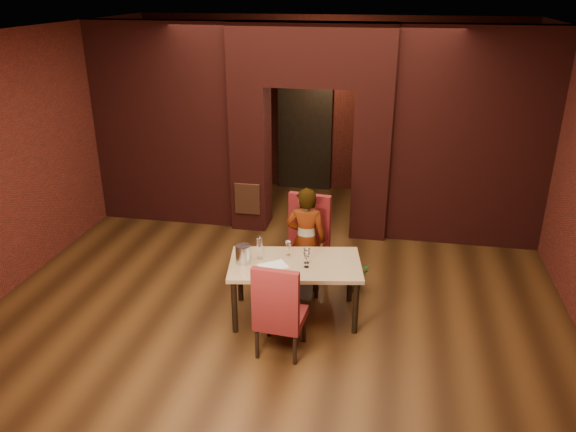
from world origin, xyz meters
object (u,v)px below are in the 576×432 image
wine_bucket (243,254)px  potted_plant (355,276)px  chair_far (304,245)px  wine_glass_a (288,248)px  wine_glass_b (307,256)px  dining_table (295,289)px  water_bottle (260,247)px  wine_glass_c (307,260)px  person_seated (306,240)px  chair_near (281,307)px

wine_bucket → potted_plant: (1.25, 0.88, -0.63)m
chair_far → wine_glass_a: size_ratio=6.73×
wine_bucket → potted_plant: size_ratio=0.56×
wine_glass_b → chair_far: bearing=101.5°
dining_table → water_bottle: size_ratio=5.37×
wine_bucket → water_bottle: (0.16, 0.14, 0.03)m
wine_glass_c → person_seated: bearing=99.8°
wine_bucket → wine_glass_b: bearing=10.1°
dining_table → chair_far: size_ratio=1.25×
dining_table → wine_glass_c: size_ratio=8.22×
chair_far → wine_glass_c: (0.15, -0.80, 0.20)m
chair_near → wine_glass_b: 0.78m
water_bottle → potted_plant: 1.47m
chair_far → chair_near: 1.42m
wine_glass_a → water_bottle: water_bottle is taller
wine_glass_a → wine_bucket: wine_bucket is taller
wine_bucket → wine_glass_c: bearing=2.0°
chair_far → chair_near: chair_far is taller
person_seated → wine_glass_c: size_ratio=7.62×
dining_table → chair_far: chair_far is taller
wine_glass_a → wine_glass_c: 0.37m
person_seated → chair_far: bearing=-68.4°
potted_plant → wine_glass_b: bearing=-124.8°
water_bottle → wine_glass_a: bearing=23.9°
chair_far → chair_near: bearing=-83.5°
dining_table → person_seated: size_ratio=1.08×
dining_table → chair_far: bearing=80.5°
dining_table → chair_near: size_ratio=1.40×
wine_glass_a → water_bottle: bearing=-156.1°
wine_glass_a → wine_glass_b: (0.25, -0.15, 0.00)m
wine_glass_a → person_seated: bearing=74.1°
chair_far → wine_glass_b: size_ratio=6.57×
wine_glass_c → water_bottle: 0.59m
chair_far → wine_glass_b: (0.14, -0.69, 0.20)m
dining_table → wine_glass_a: wine_glass_a is taller
dining_table → wine_bucket: wine_bucket is taller
wine_glass_b → wine_bucket: (-0.72, -0.13, 0.02)m
chair_far → wine_glass_a: bearing=-94.0°
chair_far → potted_plant: (0.66, 0.06, -0.41)m
wine_glass_b → potted_plant: 1.10m
wine_bucket → chair_far: bearing=54.7°
wine_glass_a → wine_glass_b: bearing=-31.4°
dining_table → wine_bucket: (-0.59, -0.11, 0.46)m
chair_far → water_bottle: chair_far is taller
wine_bucket → wine_glass_a: bearing=30.6°
wine_glass_a → wine_bucket: (-0.47, -0.28, 0.02)m
chair_far → water_bottle: bearing=-114.5°
person_seated → wine_bucket: (-0.61, -0.76, 0.12)m
person_seated → potted_plant: 0.83m
person_seated → wine_glass_a: (-0.14, -0.48, 0.10)m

